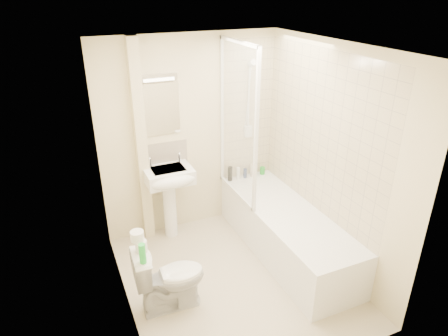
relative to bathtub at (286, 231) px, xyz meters
name	(u,v)px	position (x,y,z in m)	size (l,w,h in m)	color
floor	(234,279)	(-0.75, -0.20, -0.29)	(2.50, 2.50, 0.00)	beige
wall_back	(191,136)	(-0.75, 1.05, 0.91)	(2.20, 0.02, 2.40)	beige
wall_left	(117,202)	(-1.85, -0.20, 0.91)	(0.02, 2.50, 2.40)	beige
wall_right	(330,160)	(0.35, -0.20, 0.91)	(0.02, 2.50, 2.40)	beige
ceiling	(237,47)	(-0.75, -0.20, 2.11)	(2.20, 2.50, 0.02)	white
tile_back	(247,111)	(0.00, 1.04, 1.14)	(0.70, 0.01, 1.75)	beige
tile_right	(320,134)	(0.34, 0.00, 1.14)	(0.01, 2.10, 1.75)	beige
pipe_boxing	(141,146)	(-1.37, 0.99, 0.91)	(0.12, 0.12, 2.40)	beige
splashback	(163,154)	(-1.11, 1.04, 0.74)	(0.60, 0.01, 0.30)	beige
mirror	(160,110)	(-1.11, 1.04, 1.29)	(0.46, 0.01, 0.60)	white
strip_light	(158,77)	(-1.11, 1.02, 1.66)	(0.42, 0.07, 0.07)	silver
bathtub	(286,231)	(0.00, 0.00, 0.00)	(0.70, 2.10, 0.55)	white
shower_screen	(237,123)	(-0.35, 0.60, 1.16)	(0.04, 0.92, 1.80)	white
shower_fixture	(249,103)	(0.00, 0.99, 1.26)	(0.10, 0.16, 0.99)	white
pedestal_sink	(170,184)	(-1.11, 0.81, 0.45)	(0.55, 0.50, 1.05)	white
bottle_black_a	(230,174)	(-0.27, 0.96, 0.36)	(0.06, 0.06, 0.19)	black
bottle_white_a	(238,173)	(-0.15, 0.96, 0.34)	(0.05, 0.05, 0.16)	white
bottle_blue	(245,173)	(-0.05, 0.96, 0.32)	(0.05, 0.05, 0.12)	navy
bottle_cream	(252,170)	(0.06, 0.96, 0.34)	(0.06, 0.06, 0.17)	beige
bottle_white_b	(255,171)	(0.09, 0.96, 0.32)	(0.06, 0.06, 0.13)	silver
bottle_green	(262,171)	(0.21, 0.96, 0.31)	(0.07, 0.07, 0.10)	green
toilet	(170,277)	(-1.47, -0.29, 0.05)	(0.68, 0.41, 0.68)	white
toilet_roll_lower	(141,246)	(-1.70, -0.24, 0.44)	(0.11, 0.11, 0.11)	white
toilet_roll_upper	(137,236)	(-1.72, -0.22, 0.54)	(0.12, 0.12, 0.09)	white
green_bottle	(142,254)	(-1.72, -0.41, 0.48)	(0.06, 0.06, 0.19)	green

